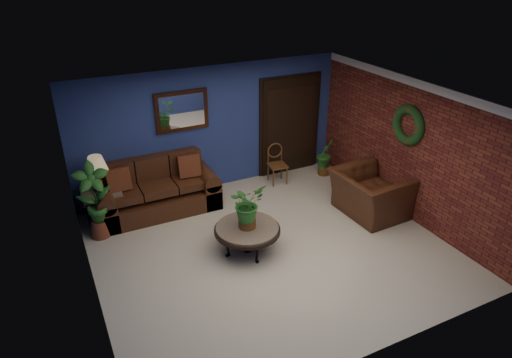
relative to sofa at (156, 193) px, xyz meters
name	(u,v)px	position (x,y,z in m)	size (l,w,h in m)	color
floor	(270,248)	(1.33, -2.08, -0.33)	(5.50, 5.50, 0.00)	#BEB39E
wall_back	(212,129)	(1.33, 0.42, 0.92)	(5.50, 0.04, 2.50)	navy
wall_left	(84,223)	(-1.42, -2.08, 0.92)	(0.04, 5.00, 2.50)	navy
wall_right_brick	(409,150)	(4.08, -2.08, 0.92)	(0.04, 5.00, 2.50)	maroon
ceiling	(273,101)	(1.33, -2.08, 2.17)	(5.50, 5.00, 0.02)	silver
crown_molding	(418,84)	(4.05, -2.08, 2.10)	(0.03, 5.00, 0.14)	white
wall_mirror	(182,111)	(0.73, 0.38, 1.39)	(1.02, 0.06, 0.77)	#412111
closet_door	(290,126)	(3.08, 0.39, 0.72)	(1.44, 0.06, 2.18)	black
wreath	(408,125)	(4.02, -2.03, 1.37)	(0.72, 0.72, 0.16)	black
sofa	(156,193)	(0.00, 0.00, 0.00)	(2.23, 0.96, 1.00)	#411F12
coffee_table	(247,230)	(0.96, -1.98, 0.07)	(1.07, 1.07, 0.46)	#56514B
end_table	(102,198)	(-0.97, -0.03, 0.15)	(0.69, 0.69, 0.63)	#56514B
table_lamp	(97,170)	(-0.97, -0.03, 0.71)	(0.38, 0.38, 0.64)	#412111
side_chair	(277,161)	(2.58, 0.03, 0.14)	(0.39, 0.39, 0.84)	brown
armchair	(369,194)	(3.48, -1.89, 0.08)	(1.25, 1.10, 0.81)	#411F12
coffee_plant	(247,205)	(0.96, -1.98, 0.53)	(0.67, 0.63, 0.73)	#5B3516
floor_plant	(325,156)	(3.68, -0.13, 0.09)	(0.42, 0.36, 0.81)	#5B3516
tall_plant	(95,199)	(-1.12, -0.47, 0.40)	(0.61, 0.43, 1.36)	brown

